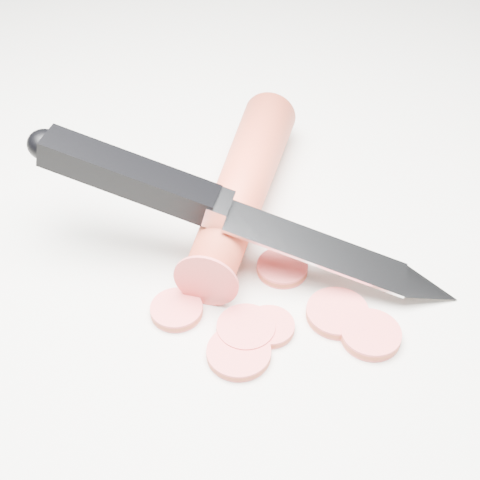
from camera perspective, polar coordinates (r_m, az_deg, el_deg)
name	(u,v)px	position (r m, az deg, el deg)	size (l,w,h in m)	color
ground	(267,227)	(0.49, 2.30, 1.10)	(2.40, 2.40, 0.00)	silver
carrot	(243,186)	(0.49, 0.24, 4.61)	(0.04, 0.04, 0.20)	red
carrot_slice_0	(239,353)	(0.41, -0.11, -9.60)	(0.04, 0.04, 0.01)	#E24B49
carrot_slice_1	(246,329)	(0.42, 0.51, -7.60)	(0.04, 0.04, 0.01)	#E24B49
carrot_slice_2	(282,268)	(0.45, 3.63, -2.37)	(0.03, 0.03, 0.01)	#E24B49
carrot_slice_3	(371,335)	(0.42, 11.09, -7.93)	(0.04, 0.04, 0.01)	#E24B49
carrot_slice_4	(337,313)	(0.43, 8.31, -6.18)	(0.04, 0.04, 0.01)	#E24B49
carrot_slice_5	(177,310)	(0.43, -5.44, -5.95)	(0.03, 0.03, 0.01)	#E24B49
carrot_slice_6	(269,327)	(0.42, 2.52, -7.40)	(0.03, 0.03, 0.01)	#E24B49
kitchen_knife	(243,213)	(0.43, 0.30, 2.34)	(0.26, 0.19, 0.09)	#B6B8BD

